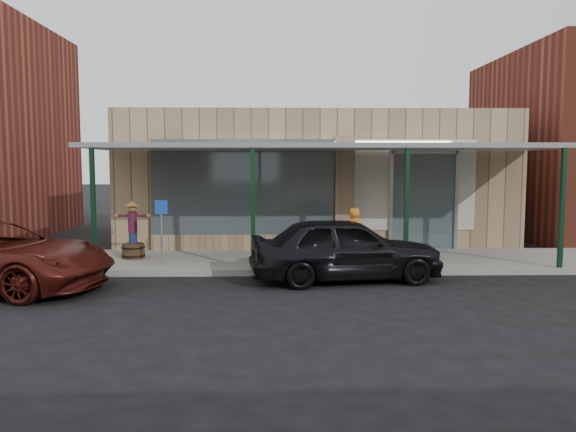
{
  "coord_description": "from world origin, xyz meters",
  "views": [
    {
      "loc": [
        -1.28,
        -10.9,
        2.63
      ],
      "look_at": [
        -0.97,
        2.6,
        1.36
      ],
      "focal_mm": 35.0,
      "sensor_mm": 36.0,
      "label": 1
    }
  ],
  "objects_px": {
    "barrel_scarecrow": "(133,239)",
    "handicap_sign": "(161,224)",
    "barrel_pumpkin": "(310,251)",
    "parked_sedan": "(345,248)"
  },
  "relations": [
    {
      "from": "barrel_scarecrow",
      "to": "parked_sedan",
      "type": "distance_m",
      "value": 5.73
    },
    {
      "from": "barrel_scarecrow",
      "to": "parked_sedan",
      "type": "relative_size",
      "value": 0.34
    },
    {
      "from": "barrel_pumpkin",
      "to": "handicap_sign",
      "type": "distance_m",
      "value": 3.74
    },
    {
      "from": "barrel_scarecrow",
      "to": "handicap_sign",
      "type": "height_order",
      "value": "handicap_sign"
    },
    {
      "from": "parked_sedan",
      "to": "handicap_sign",
      "type": "bearing_deg",
      "value": 67.52
    },
    {
      "from": "barrel_scarecrow",
      "to": "handicap_sign",
      "type": "distance_m",
      "value": 1.52
    },
    {
      "from": "handicap_sign",
      "to": "parked_sedan",
      "type": "xyz_separation_m",
      "value": [
        4.33,
        -1.16,
        -0.45
      ]
    },
    {
      "from": "barrel_scarecrow",
      "to": "barrel_pumpkin",
      "type": "relative_size",
      "value": 1.8
    },
    {
      "from": "barrel_scarecrow",
      "to": "handicap_sign",
      "type": "relative_size",
      "value": 0.95
    },
    {
      "from": "barrel_scarecrow",
      "to": "barrel_pumpkin",
      "type": "bearing_deg",
      "value": -28.26
    }
  ]
}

